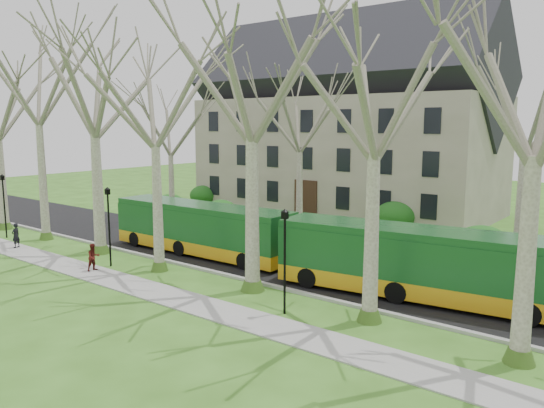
{
  "coord_description": "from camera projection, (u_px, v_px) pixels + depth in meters",
  "views": [
    {
      "loc": [
        18.58,
        -17.86,
        7.8
      ],
      "look_at": [
        2.2,
        3.0,
        3.77
      ],
      "focal_mm": 35.0,
      "sensor_mm": 36.0,
      "label": 1
    }
  ],
  "objects": [
    {
      "name": "ground",
      "position": [
        200.0,
        282.0,
        26.41
      ],
      "size": [
        120.0,
        120.0,
        0.0
      ],
      "primitive_type": "plane",
      "color": "#35641C",
      "rests_on": "ground"
    },
    {
      "name": "sidewalk",
      "position": [
        161.0,
        294.0,
        24.46
      ],
      "size": [
        70.0,
        2.0,
        0.06
      ],
      "primitive_type": "cube",
      "color": "gray",
      "rests_on": "ground"
    },
    {
      "name": "road",
      "position": [
        269.0,
        259.0,
        30.68
      ],
      "size": [
        80.0,
        8.0,
        0.06
      ],
      "primitive_type": "cube",
      "color": "black",
      "rests_on": "ground"
    },
    {
      "name": "curb",
      "position": [
        221.0,
        274.0,
        27.56
      ],
      "size": [
        80.0,
        0.25,
        0.14
      ],
      "primitive_type": "cube",
      "color": "#A5A39E",
      "rests_on": "ground"
    },
    {
      "name": "building",
      "position": [
        345.0,
        121.0,
        47.52
      ],
      "size": [
        26.5,
        12.2,
        16.0
      ],
      "color": "gray",
      "rests_on": "ground"
    },
    {
      "name": "tree_row_verge",
      "position": [
        202.0,
        140.0,
        25.59
      ],
      "size": [
        49.0,
        7.0,
        14.0
      ],
      "color": "gray",
      "rests_on": "ground"
    },
    {
      "name": "tree_row_far",
      "position": [
        305.0,
        151.0,
        34.87
      ],
      "size": [
        33.0,
        7.0,
        12.0
      ],
      "color": "gray",
      "rests_on": "ground"
    },
    {
      "name": "lamp_row",
      "position": [
        184.0,
        234.0,
        25.24
      ],
      "size": [
        36.22,
        0.22,
        4.3
      ],
      "color": "black",
      "rests_on": "ground"
    },
    {
      "name": "hedges",
      "position": [
        290.0,
        215.0,
        39.99
      ],
      "size": [
        30.6,
        8.6,
        2.0
      ],
      "color": "#1E5117",
      "rests_on": "ground"
    },
    {
      "name": "bus_lead",
      "position": [
        201.0,
        228.0,
        31.68
      ],
      "size": [
        12.44,
        2.83,
        3.1
      ],
      "primitive_type": null,
      "rotation": [
        0.0,
        0.0,
        0.02
      ],
      "color": "#164E20",
      "rests_on": "road"
    },
    {
      "name": "bus_follow",
      "position": [
        420.0,
        262.0,
        23.56
      ],
      "size": [
        13.26,
        4.38,
        3.26
      ],
      "primitive_type": null,
      "rotation": [
        0.0,
        0.0,
        0.13
      ],
      "color": "#164E20",
      "rests_on": "road"
    },
    {
      "name": "pedestrian_a",
      "position": [
        16.0,
        235.0,
        33.32
      ],
      "size": [
        0.54,
        0.66,
        1.55
      ],
      "primitive_type": "imported",
      "rotation": [
        0.0,
        0.0,
        -1.23
      ],
      "color": "black",
      "rests_on": "sidewalk"
    },
    {
      "name": "pedestrian_b",
      "position": [
        94.0,
        257.0,
        28.09
      ],
      "size": [
        0.61,
        0.76,
        1.46
      ],
      "primitive_type": "imported",
      "rotation": [
        0.0,
        0.0,
        1.49
      ],
      "color": "#4F1512",
      "rests_on": "sidewalk"
    }
  ]
}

